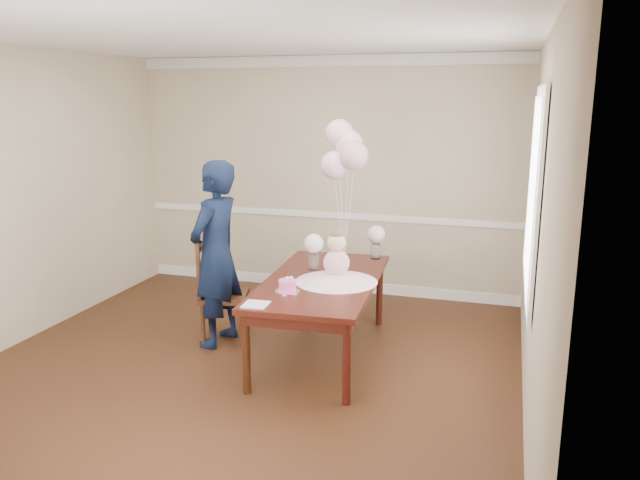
# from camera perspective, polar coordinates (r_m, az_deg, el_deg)

# --- Properties ---
(floor) EXTENTS (4.50, 5.00, 0.00)m
(floor) POSITION_cam_1_polar(r_m,az_deg,el_deg) (5.32, -7.52, -12.15)
(floor) COLOR black
(floor) RESTS_ON ground
(ceiling) EXTENTS (4.50, 5.00, 0.02)m
(ceiling) POSITION_cam_1_polar(r_m,az_deg,el_deg) (4.84, -8.51, 18.20)
(ceiling) COLOR white
(ceiling) RESTS_ON wall_back
(wall_back) EXTENTS (4.50, 0.02, 2.70)m
(wall_back) POSITION_cam_1_polar(r_m,az_deg,el_deg) (7.21, 0.44, 5.85)
(wall_back) COLOR tan
(wall_back) RESTS_ON floor
(wall_right) EXTENTS (0.02, 5.00, 2.70)m
(wall_right) POSITION_cam_1_polar(r_m,az_deg,el_deg) (4.45, 19.28, 0.60)
(wall_right) COLOR tan
(wall_right) RESTS_ON floor
(chair_rail_trim) EXTENTS (4.50, 0.02, 0.07)m
(chair_rail_trim) POSITION_cam_1_polar(r_m,az_deg,el_deg) (7.28, 0.41, 2.32)
(chair_rail_trim) COLOR white
(chair_rail_trim) RESTS_ON wall_back
(crown_molding) EXTENTS (4.50, 0.02, 0.12)m
(crown_molding) POSITION_cam_1_polar(r_m,az_deg,el_deg) (7.16, 0.43, 16.06)
(crown_molding) COLOR silver
(crown_molding) RESTS_ON wall_back
(baseboard_trim) EXTENTS (4.50, 0.02, 0.12)m
(baseboard_trim) POSITION_cam_1_polar(r_m,az_deg,el_deg) (7.48, 0.40, -4.02)
(baseboard_trim) COLOR white
(baseboard_trim) RESTS_ON floor
(window_frame) EXTENTS (0.02, 1.66, 1.56)m
(window_frame) POSITION_cam_1_polar(r_m,az_deg,el_deg) (4.91, 19.02, 4.10)
(window_frame) COLOR white
(window_frame) RESTS_ON wall_right
(window_blinds) EXTENTS (0.01, 1.50, 1.40)m
(window_blinds) POSITION_cam_1_polar(r_m,az_deg,el_deg) (4.91, 18.81, 4.11)
(window_blinds) COLOR white
(window_blinds) RESTS_ON wall_right
(dining_table_top) EXTENTS (1.05, 1.93, 0.05)m
(dining_table_top) POSITION_cam_1_polar(r_m,az_deg,el_deg) (5.43, 0.15, -3.81)
(dining_table_top) COLOR black
(dining_table_top) RESTS_ON table_leg_fl
(table_apron) EXTENTS (0.96, 1.83, 0.09)m
(table_apron) POSITION_cam_1_polar(r_m,az_deg,el_deg) (5.45, 0.15, -4.51)
(table_apron) COLOR black
(table_apron) RESTS_ON table_leg_fl
(table_leg_fl) EXTENTS (0.07, 0.07, 0.65)m
(table_leg_fl) POSITION_cam_1_polar(r_m,az_deg,el_deg) (4.89, -6.78, -10.27)
(table_leg_fl) COLOR black
(table_leg_fl) RESTS_ON floor
(table_leg_fr) EXTENTS (0.07, 0.07, 0.65)m
(table_leg_fr) POSITION_cam_1_polar(r_m,az_deg,el_deg) (4.69, 2.46, -11.21)
(table_leg_fr) COLOR black
(table_leg_fr) RESTS_ON floor
(table_leg_bl) EXTENTS (0.07, 0.07, 0.65)m
(table_leg_bl) POSITION_cam_1_polar(r_m,az_deg,el_deg) (6.43, -1.51, -4.40)
(table_leg_bl) COLOR black
(table_leg_bl) RESTS_ON floor
(table_leg_br) EXTENTS (0.07, 0.07, 0.65)m
(table_leg_br) POSITION_cam_1_polar(r_m,az_deg,el_deg) (6.28, 5.46, -4.88)
(table_leg_br) COLOR black
(table_leg_br) RESTS_ON floor
(baby_skirt) EXTENTS (0.76, 0.76, 0.09)m
(baby_skirt) POSITION_cam_1_polar(r_m,az_deg,el_deg) (5.34, 1.50, -3.33)
(baby_skirt) COLOR #F5B5CB
(baby_skirt) RESTS_ON dining_table_top
(baby_torso) EXTENTS (0.22, 0.22, 0.22)m
(baby_torso) POSITION_cam_1_polar(r_m,az_deg,el_deg) (5.31, 1.51, -2.07)
(baby_torso) COLOR #E691C3
(baby_torso) RESTS_ON baby_skirt
(baby_head) EXTENTS (0.16, 0.16, 0.16)m
(baby_head) POSITION_cam_1_polar(r_m,az_deg,el_deg) (5.26, 1.52, -0.20)
(baby_head) COLOR beige
(baby_head) RESTS_ON baby_torso
(baby_hair) EXTENTS (0.11, 0.11, 0.11)m
(baby_hair) POSITION_cam_1_polar(r_m,az_deg,el_deg) (5.25, 1.53, 0.39)
(baby_hair) COLOR brown
(baby_hair) RESTS_ON baby_head
(cake_platter) EXTENTS (0.22, 0.22, 0.01)m
(cake_platter) POSITION_cam_1_polar(r_m,az_deg,el_deg) (5.08, -3.00, -4.71)
(cake_platter) COLOR silver
(cake_platter) RESTS_ON dining_table_top
(birthday_cake) EXTENTS (0.15, 0.15, 0.09)m
(birthday_cake) POSITION_cam_1_polar(r_m,az_deg,el_deg) (5.07, -3.01, -4.16)
(birthday_cake) COLOR #F64D9E
(birthday_cake) RESTS_ON cake_platter
(cake_flower_a) EXTENTS (0.03, 0.03, 0.03)m
(cake_flower_a) POSITION_cam_1_polar(r_m,az_deg,el_deg) (5.05, -3.02, -3.50)
(cake_flower_a) COLOR white
(cake_flower_a) RESTS_ON birthday_cake
(cake_flower_b) EXTENTS (0.03, 0.03, 0.03)m
(cake_flower_b) POSITION_cam_1_polar(r_m,az_deg,el_deg) (5.06, -2.65, -3.47)
(cake_flower_b) COLOR white
(cake_flower_b) RESTS_ON birthday_cake
(rose_vase_near) EXTENTS (0.10, 0.10, 0.15)m
(rose_vase_near) POSITION_cam_1_polar(r_m,az_deg,el_deg) (5.70, -0.58, -1.97)
(rose_vase_near) COLOR white
(rose_vase_near) RESTS_ON dining_table_top
(roses_near) EXTENTS (0.18, 0.18, 0.18)m
(roses_near) POSITION_cam_1_polar(r_m,az_deg,el_deg) (5.66, -0.58, -0.33)
(roses_near) COLOR silver
(roses_near) RESTS_ON rose_vase_near
(rose_vase_far) EXTENTS (0.10, 0.10, 0.15)m
(rose_vase_far) POSITION_cam_1_polar(r_m,az_deg,el_deg) (6.10, 5.12, -1.03)
(rose_vase_far) COLOR white
(rose_vase_far) RESTS_ON dining_table_top
(roses_far) EXTENTS (0.18, 0.18, 0.18)m
(roses_far) POSITION_cam_1_polar(r_m,az_deg,el_deg) (6.06, 5.15, 0.52)
(roses_far) COLOR beige
(roses_far) RESTS_ON rose_vase_far
(napkin) EXTENTS (0.20, 0.20, 0.01)m
(napkin) POSITION_cam_1_polar(r_m,az_deg,el_deg) (4.79, -5.89, -5.89)
(napkin) COLOR silver
(napkin) RESTS_ON dining_table_top
(balloon_weight) EXTENTS (0.04, 0.04, 0.02)m
(balloon_weight) POSITION_cam_1_polar(r_m,az_deg,el_deg) (5.89, 2.18, -2.15)
(balloon_weight) COLOR #B4B5B9
(balloon_weight) RESTS_ON dining_table_top
(balloon_a) EXTENTS (0.26, 0.26, 0.26)m
(balloon_a) POSITION_cam_1_polar(r_m,az_deg,el_deg) (5.74, 1.34, 6.87)
(balloon_a) COLOR #F5ADCF
(balloon_a) RESTS_ON balloon_ribbon_a
(balloon_b) EXTENTS (0.26, 0.26, 0.26)m
(balloon_b) POSITION_cam_1_polar(r_m,az_deg,el_deg) (5.65, 3.12, 7.71)
(balloon_b) COLOR #DA9AA8
(balloon_b) RESTS_ON balloon_ribbon_b
(balloon_c) EXTENTS (0.26, 0.26, 0.26)m
(balloon_c) POSITION_cam_1_polar(r_m,az_deg,el_deg) (5.79, 2.65, 8.78)
(balloon_c) COLOR #FEB4D0
(balloon_c) RESTS_ON balloon_ribbon_c
(balloon_d) EXTENTS (0.26, 0.26, 0.26)m
(balloon_d) POSITION_cam_1_polar(r_m,az_deg,el_deg) (5.82, 1.77, 9.73)
(balloon_d) COLOR #FAB1CA
(balloon_d) RESTS_ON balloon_ribbon_d
(balloon_ribbon_a) EXTENTS (0.09, 0.01, 0.78)m
(balloon_ribbon_a) POSITION_cam_1_polar(r_m,az_deg,el_deg) (5.81, 1.76, 1.62)
(balloon_ribbon_a) COLOR white
(balloon_ribbon_a) RESTS_ON balloon_weight
(balloon_ribbon_b) EXTENTS (0.10, 0.04, 0.87)m
(balloon_ribbon_b) POSITION_cam_1_polar(r_m,az_deg,el_deg) (5.76, 2.63, 1.99)
(balloon_ribbon_b) COLOR white
(balloon_ribbon_b) RESTS_ON balloon_weight
(balloon_ribbon_c) EXTENTS (0.02, 0.09, 0.97)m
(balloon_ribbon_c) POSITION_cam_1_polar(r_m,az_deg,el_deg) (5.82, 2.40, 2.59)
(balloon_ribbon_c) COLOR white
(balloon_ribbon_c) RESTS_ON balloon_weight
(balloon_ribbon_d) EXTENTS (0.08, 0.09, 1.06)m
(balloon_ribbon_d) POSITION_cam_1_polar(r_m,az_deg,el_deg) (5.83, 1.98, 3.07)
(balloon_ribbon_d) COLOR white
(balloon_ribbon_d) RESTS_ON balloon_weight
(dining_chair_seat) EXTENTS (0.53, 0.53, 0.05)m
(dining_chair_seat) POSITION_cam_1_polar(r_m,az_deg,el_deg) (5.90, -8.78, -5.08)
(dining_chair_seat) COLOR #36190E
(dining_chair_seat) RESTS_ON chair_leg_fl
(chair_leg_fl) EXTENTS (0.05, 0.05, 0.41)m
(chair_leg_fl) POSITION_cam_1_polar(r_m,az_deg,el_deg) (5.85, -10.66, -7.69)
(chair_leg_fl) COLOR #331B0E
(chair_leg_fl) RESTS_ON floor
(chair_leg_fr) EXTENTS (0.05, 0.05, 0.41)m
(chair_leg_fr) POSITION_cam_1_polar(r_m,az_deg,el_deg) (5.79, -7.26, -7.76)
(chair_leg_fr) COLOR #33160E
(chair_leg_fr) RESTS_ON floor
(chair_leg_bl) EXTENTS (0.05, 0.05, 0.41)m
(chair_leg_bl) POSITION_cam_1_polar(r_m,az_deg,el_deg) (6.17, -10.06, -6.55)
(chair_leg_bl) COLOR #361F0E
(chair_leg_bl) RESTS_ON floor
(chair_leg_br) EXTENTS (0.05, 0.05, 0.41)m
(chair_leg_br) POSITION_cam_1_polar(r_m,az_deg,el_deg) (6.11, -6.84, -6.61)
(chair_leg_br) COLOR #3E1911
(chair_leg_br) RESTS_ON floor
(chair_back_post_l) EXTENTS (0.05, 0.05, 0.54)m
(chair_back_post_l) POSITION_cam_1_polar(r_m,az_deg,el_deg) (5.69, -11.06, -2.92)
(chair_back_post_l) COLOR #39190F
(chair_back_post_l) RESTS_ON dining_chair_seat
(chair_back_post_r) EXTENTS (0.05, 0.05, 0.54)m
(chair_back_post_r) POSITION_cam_1_polar(r_m,az_deg,el_deg) (6.02, -10.43, -2.01)
(chair_back_post_r) COLOR #3A160F
(chair_back_post_r) RESTS_ON dining_chair_seat
(chair_slat_low) EXTENTS (0.14, 0.38, 0.05)m
(chair_slat_low) POSITION_cam_1_polar(r_m,az_deg,el_deg) (5.89, -10.69, -3.53)
(chair_slat_low) COLOR #3E1D11
(chair_slat_low) RESTS_ON dining_chair_seat
(chair_slat_mid) EXTENTS (0.14, 0.38, 0.05)m
(chair_slat_mid) POSITION_cam_1_polar(r_m,az_deg,el_deg) (5.85, -10.75, -2.09)
(chair_slat_mid) COLOR #3C1C10
(chair_slat_mid) RESTS_ON dining_chair_seat
(chair_slat_top) EXTENTS (0.14, 0.38, 0.05)m
(chair_slat_top) POSITION_cam_1_polar(r_m,az_deg,el_deg) (5.81, -10.81, -0.62)
(chair_slat_top) COLOR #371D0F
(chair_slat_top) RESTS_ON dining_chair_seat
(woman) EXTENTS (0.49, 0.67, 1.71)m
(woman) POSITION_cam_1_polar(r_m,az_deg,el_deg) (5.73, -9.50, -1.29)
(woman) COLOR black
(woman) RESTS_ON floor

